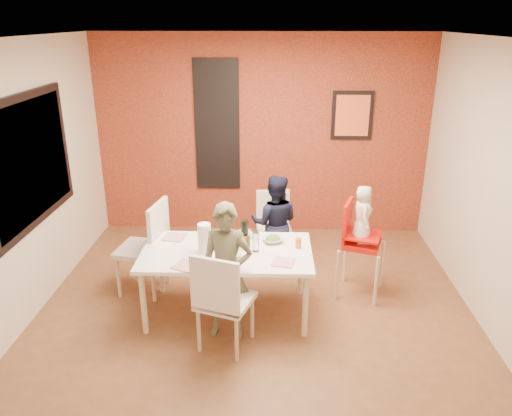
{
  "coord_description": "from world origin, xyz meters",
  "views": [
    {
      "loc": [
        0.19,
        -4.43,
        2.86
      ],
      "look_at": [
        0.0,
        0.3,
        1.05
      ],
      "focal_mm": 35.0,
      "sensor_mm": 36.0,
      "label": 1
    }
  ],
  "objects_px": {
    "dining_table": "(227,256)",
    "child_near": "(227,272)",
    "child_far": "(275,223)",
    "chair_far": "(274,223)",
    "wine_bottle": "(245,233)",
    "toddler": "(363,214)",
    "chair_near": "(221,297)",
    "paper_towel_roll": "(204,238)",
    "chair_left": "(149,243)",
    "high_chair": "(358,240)"
  },
  "relations": [
    {
      "from": "dining_table",
      "to": "child_near",
      "type": "bearing_deg",
      "value": -84.75
    },
    {
      "from": "dining_table",
      "to": "child_far",
      "type": "height_order",
      "value": "child_far"
    },
    {
      "from": "chair_far",
      "to": "wine_bottle",
      "type": "relative_size",
      "value": 3.12
    },
    {
      "from": "child_near",
      "to": "toddler",
      "type": "distance_m",
      "value": 1.61
    },
    {
      "from": "child_near",
      "to": "wine_bottle",
      "type": "bearing_deg",
      "value": 83.64
    },
    {
      "from": "dining_table",
      "to": "chair_near",
      "type": "bearing_deg",
      "value": -89.33
    },
    {
      "from": "dining_table",
      "to": "toddler",
      "type": "bearing_deg",
      "value": 17.47
    },
    {
      "from": "wine_bottle",
      "to": "paper_towel_roll",
      "type": "bearing_deg",
      "value": -159.95
    },
    {
      "from": "chair_left",
      "to": "child_near",
      "type": "distance_m",
      "value": 1.21
    },
    {
      "from": "paper_towel_roll",
      "to": "chair_far",
      "type": "bearing_deg",
      "value": 61.84
    },
    {
      "from": "child_far",
      "to": "wine_bottle",
      "type": "relative_size",
      "value": 4.16
    },
    {
      "from": "chair_left",
      "to": "child_near",
      "type": "bearing_deg",
      "value": 59.33
    },
    {
      "from": "wine_bottle",
      "to": "paper_towel_roll",
      "type": "xyz_separation_m",
      "value": [
        -0.38,
        -0.14,
        0.01
      ]
    },
    {
      "from": "child_far",
      "to": "toddler",
      "type": "bearing_deg",
      "value": 154.02
    },
    {
      "from": "chair_far",
      "to": "high_chair",
      "type": "relative_size",
      "value": 0.84
    },
    {
      "from": "paper_towel_roll",
      "to": "toddler",
      "type": "bearing_deg",
      "value": 16.41
    },
    {
      "from": "chair_near",
      "to": "chair_left",
      "type": "height_order",
      "value": "chair_left"
    },
    {
      "from": "chair_near",
      "to": "high_chair",
      "type": "relative_size",
      "value": 0.93
    },
    {
      "from": "chair_far",
      "to": "child_near",
      "type": "relative_size",
      "value": 0.66
    },
    {
      "from": "wine_bottle",
      "to": "toddler",
      "type": "bearing_deg",
      "value": 15.23
    },
    {
      "from": "child_near",
      "to": "toddler",
      "type": "bearing_deg",
      "value": 40.46
    },
    {
      "from": "dining_table",
      "to": "toddler",
      "type": "relative_size",
      "value": 2.72
    },
    {
      "from": "high_chair",
      "to": "chair_near",
      "type": "bearing_deg",
      "value": 147.43
    },
    {
      "from": "wine_bottle",
      "to": "dining_table",
      "type": "bearing_deg",
      "value": -148.41
    },
    {
      "from": "toddler",
      "to": "wine_bottle",
      "type": "relative_size",
      "value": 2.2
    },
    {
      "from": "child_near",
      "to": "paper_towel_roll",
      "type": "bearing_deg",
      "value": 133.88
    },
    {
      "from": "chair_near",
      "to": "toddler",
      "type": "relative_size",
      "value": 1.57
    },
    {
      "from": "toddler",
      "to": "wine_bottle",
      "type": "xyz_separation_m",
      "value": [
        -1.22,
        -0.33,
        -0.09
      ]
    },
    {
      "from": "chair_near",
      "to": "child_far",
      "type": "height_order",
      "value": "child_far"
    },
    {
      "from": "child_far",
      "to": "paper_towel_roll",
      "type": "relative_size",
      "value": 4.0
    },
    {
      "from": "high_chair",
      "to": "paper_towel_roll",
      "type": "xyz_separation_m",
      "value": [
        -1.58,
        -0.49,
        0.21
      ]
    },
    {
      "from": "dining_table",
      "to": "child_near",
      "type": "xyz_separation_m",
      "value": [
        0.04,
        -0.39,
        0.03
      ]
    },
    {
      "from": "wine_bottle",
      "to": "paper_towel_roll",
      "type": "height_order",
      "value": "paper_towel_roll"
    },
    {
      "from": "child_near",
      "to": "child_far",
      "type": "relative_size",
      "value": 1.13
    },
    {
      "from": "dining_table",
      "to": "paper_towel_roll",
      "type": "bearing_deg",
      "value": -170.86
    },
    {
      "from": "high_chair",
      "to": "dining_table",
      "type": "bearing_deg",
      "value": 127.15
    },
    {
      "from": "child_far",
      "to": "paper_towel_roll",
      "type": "xyz_separation_m",
      "value": [
        -0.69,
        -1.02,
        0.26
      ]
    },
    {
      "from": "high_chair",
      "to": "toddler",
      "type": "relative_size",
      "value": 1.7
    },
    {
      "from": "child_far",
      "to": "toddler",
      "type": "relative_size",
      "value": 1.89
    },
    {
      "from": "high_chair",
      "to": "child_far",
      "type": "relative_size",
      "value": 0.9
    },
    {
      "from": "chair_near",
      "to": "paper_towel_roll",
      "type": "bearing_deg",
      "value": -51.02
    },
    {
      "from": "wine_bottle",
      "to": "child_near",
      "type": "bearing_deg",
      "value": -105.42
    },
    {
      "from": "chair_near",
      "to": "toddler",
      "type": "xyz_separation_m",
      "value": [
        1.38,
        1.07,
        0.39
      ]
    },
    {
      "from": "high_chair",
      "to": "child_far",
      "type": "bearing_deg",
      "value": 77.84
    },
    {
      "from": "chair_left",
      "to": "paper_towel_roll",
      "type": "xyz_separation_m",
      "value": [
        0.67,
        -0.43,
        0.26
      ]
    },
    {
      "from": "chair_near",
      "to": "high_chair",
      "type": "xyz_separation_m",
      "value": [
        1.36,
        1.09,
        0.09
      ]
    },
    {
      "from": "dining_table",
      "to": "child_far",
      "type": "xyz_separation_m",
      "value": [
        0.47,
        0.99,
        -0.05
      ]
    },
    {
      "from": "dining_table",
      "to": "chair_far",
      "type": "height_order",
      "value": "chair_far"
    },
    {
      "from": "high_chair",
      "to": "paper_towel_roll",
      "type": "relative_size",
      "value": 3.58
    },
    {
      "from": "chair_far",
      "to": "wine_bottle",
      "type": "distance_m",
      "value": 1.21
    }
  ]
}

